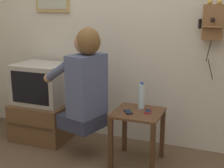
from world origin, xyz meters
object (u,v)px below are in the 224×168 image
cell_phone_held (128,112)px  wall_phone_antique (213,22)px  cell_phone_spare (148,111)px  water_bottle (142,96)px  television (42,83)px  person (85,81)px

cell_phone_held → wall_phone_antique: bearing=3.4°
cell_phone_spare → wall_phone_antique: bearing=30.9°
cell_phone_spare → water_bottle: 0.16m
wall_phone_antique → cell_phone_spare: wall_phone_antique is taller
television → cell_phone_spare: 1.28m
person → television: person is taller
person → wall_phone_antique: 1.31m
television → cell_phone_spare: television is taller
wall_phone_antique → cell_phone_held: wall_phone_antique is taller
television → water_bottle: (1.18, -0.11, 0.01)m
television → water_bottle: 1.19m
person → water_bottle: 0.55m
cell_phone_spare → water_bottle: water_bottle is taller
cell_phone_spare → water_bottle: (-0.09, 0.08, 0.12)m
cell_phone_held → water_bottle: bearing=28.6°
wall_phone_antique → water_bottle: bearing=-149.1°
person → wall_phone_antique: size_ratio=1.32×
person → cell_phone_held: (0.42, 0.02, -0.25)m
person → television: (-0.68, 0.28, -0.15)m
television → cell_phone_held: television is taller
wall_phone_antique → cell_phone_spare: bearing=-139.1°
wall_phone_antique → cell_phone_spare: 1.02m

